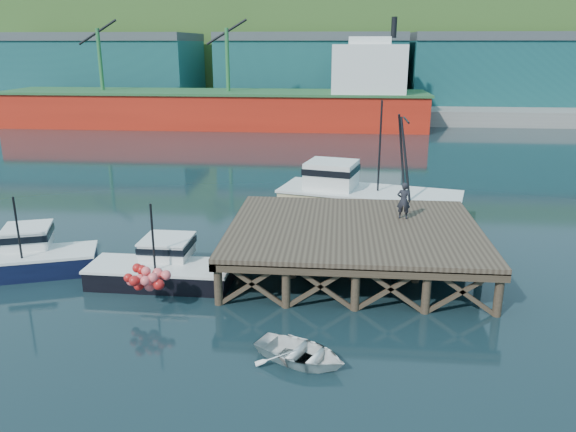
# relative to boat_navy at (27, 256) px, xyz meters

# --- Properties ---
(ground) EXTENTS (300.00, 300.00, 0.00)m
(ground) POSITION_rel_boat_navy_xyz_m (10.08, 2.08, -0.80)
(ground) COLOR black
(ground) RESTS_ON ground
(wharf) EXTENTS (12.00, 10.00, 2.62)m
(wharf) POSITION_rel_boat_navy_xyz_m (15.58, 1.90, 1.14)
(wharf) COLOR brown
(wharf) RESTS_ON ground
(far_quay) EXTENTS (160.00, 40.00, 2.00)m
(far_quay) POSITION_rel_boat_navy_xyz_m (10.08, 72.08, 0.20)
(far_quay) COLOR gray
(far_quay) RESTS_ON ground
(warehouse_left) EXTENTS (32.00, 16.00, 9.00)m
(warehouse_left) POSITION_rel_boat_navy_xyz_m (-24.92, 67.08, 5.70)
(warehouse_left) COLOR #1B595B
(warehouse_left) RESTS_ON far_quay
(warehouse_mid) EXTENTS (28.00, 16.00, 9.00)m
(warehouse_mid) POSITION_rel_boat_navy_xyz_m (10.08, 67.08, 5.70)
(warehouse_mid) COLOR #1B595B
(warehouse_mid) RESTS_ON far_quay
(warehouse_right) EXTENTS (30.00, 16.00, 9.00)m
(warehouse_right) POSITION_rel_boat_navy_xyz_m (40.08, 67.08, 5.70)
(warehouse_right) COLOR #1B595B
(warehouse_right) RESTS_ON far_quay
(cargo_ship) EXTENTS (55.50, 10.00, 13.75)m
(cargo_ship) POSITION_rel_boat_navy_xyz_m (1.62, 50.08, 2.51)
(cargo_ship) COLOR red
(cargo_ship) RESTS_ON ground
(hillside) EXTENTS (220.00, 50.00, 22.00)m
(hillside) POSITION_rel_boat_navy_xyz_m (10.08, 102.08, 10.20)
(hillside) COLOR #2D511E
(hillside) RESTS_ON ground
(boat_navy) EXTENTS (6.80, 4.58, 4.00)m
(boat_navy) POSITION_rel_boat_navy_xyz_m (0.00, 0.00, 0.00)
(boat_navy) COLOR black
(boat_navy) RESTS_ON ground
(boat_black) EXTENTS (6.55, 5.53, 4.02)m
(boat_black) POSITION_rel_boat_navy_xyz_m (6.83, -0.57, -0.06)
(boat_black) COLOR black
(boat_black) RESTS_ON ground
(trawler) EXTENTS (11.64, 6.51, 7.37)m
(trawler) POSITION_rel_boat_navy_xyz_m (16.45, 9.98, 0.71)
(trawler) COLOR beige
(trawler) RESTS_ON ground
(dinghy) EXTENTS (4.03, 3.58, 0.69)m
(dinghy) POSITION_rel_boat_navy_xyz_m (13.64, -6.77, -0.46)
(dinghy) COLOR white
(dinghy) RESTS_ON ground
(dockworker) EXTENTS (0.75, 0.56, 1.85)m
(dockworker) POSITION_rel_boat_navy_xyz_m (18.04, 3.54, 2.25)
(dockworker) COLOR black
(dockworker) RESTS_ON wharf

